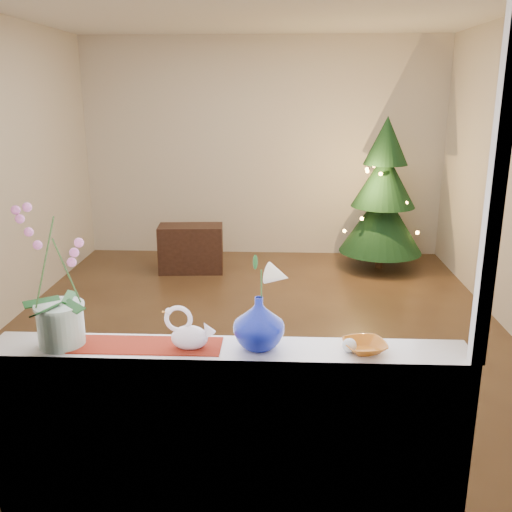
{
  "coord_description": "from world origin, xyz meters",
  "views": [
    {
      "loc": [
        0.23,
        -4.74,
        2.04
      ],
      "look_at": [
        0.09,
        -1.4,
        1.07
      ],
      "focal_mm": 40.0,
      "sensor_mm": 36.0,
      "label": 1
    }
  ],
  "objects": [
    {
      "name": "side_table",
      "position": [
        -0.81,
        1.64,
        0.28
      ],
      "size": [
        0.76,
        0.42,
        0.55
      ],
      "primitive_type": "cube",
      "rotation": [
        0.0,
        0.0,
        0.08
      ],
      "color": "black",
      "rests_on": "ground"
    },
    {
      "name": "paperweight",
      "position": [
        0.55,
        -2.39,
        0.95
      ],
      "size": [
        0.09,
        0.09,
        0.06
      ],
      "primitive_type": "sphere",
      "rotation": [
        0.0,
        0.0,
        -0.43
      ],
      "color": "silver",
      "rests_on": "windowsill"
    },
    {
      "name": "window_frame",
      "position": [
        0.0,
        -2.47,
        1.7
      ],
      "size": [
        2.22,
        0.06,
        1.6
      ],
      "primitive_type": null,
      "color": "white",
      "rests_on": "windowsill"
    },
    {
      "name": "swan",
      "position": [
        -0.17,
        -2.39,
        1.02
      ],
      "size": [
        0.24,
        0.13,
        0.19
      ],
      "primitive_type": null,
      "rotation": [
        0.0,
        0.0,
        -0.13
      ],
      "color": "white",
      "rests_on": "windowsill"
    },
    {
      "name": "amber_dish",
      "position": [
        0.62,
        -2.38,
        0.94
      ],
      "size": [
        0.2,
        0.2,
        0.04
      ],
      "primitive_type": "imported",
      "rotation": [
        0.0,
        0.0,
        0.24
      ],
      "color": "#AC5913",
      "rests_on": "windowsill"
    },
    {
      "name": "xmas_tree",
      "position": [
        1.42,
        1.87,
        0.89
      ],
      "size": [
        1.24,
        1.24,
        1.78
      ],
      "primitive_type": null,
      "rotation": [
        0.0,
        0.0,
        0.35
      ],
      "color": "black",
      "rests_on": "ground"
    },
    {
      "name": "blue_vase",
      "position": [
        0.14,
        -2.36,
        1.06
      ],
      "size": [
        0.3,
        0.3,
        0.28
      ],
      "primitive_type": "imported",
      "rotation": [
        0.0,
        0.0,
        0.12
      ],
      "color": "navy",
      "rests_on": "windowsill"
    },
    {
      "name": "lily",
      "position": [
        0.14,
        -2.36,
        1.3
      ],
      "size": [
        0.15,
        0.09,
        0.21
      ],
      "primitive_type": null,
      "color": "white",
      "rests_on": "blue_vase"
    },
    {
      "name": "window_apron",
      "position": [
        0.0,
        -2.46,
        0.44
      ],
      "size": [
        2.2,
        0.08,
        0.88
      ],
      "primitive_type": "cube",
      "color": "white",
      "rests_on": "ground"
    },
    {
      "name": "orchid_pot",
      "position": [
        -0.76,
        -2.38,
        1.25
      ],
      "size": [
        0.25,
        0.25,
        0.66
      ],
      "primitive_type": null,
      "rotation": [
        0.0,
        0.0,
        0.12
      ],
      "color": "white",
      "rests_on": "windowsill"
    },
    {
      "name": "ground",
      "position": [
        0.0,
        0.0,
        0.0
      ],
      "size": [
        5.0,
        5.0,
        0.0
      ],
      "primitive_type": "plane",
      "color": "#3B2718",
      "rests_on": "ground"
    },
    {
      "name": "runner",
      "position": [
        -0.38,
        -2.37,
        0.92
      ],
      "size": [
        0.7,
        0.2,
        0.01
      ],
      "primitive_type": "cube",
      "color": "maroon",
      "rests_on": "windowsill"
    },
    {
      "name": "ceiling",
      "position": [
        0.0,
        0.0,
        2.7
      ],
      "size": [
        5.0,
        5.0,
        0.0
      ],
      "primitive_type": "plane",
      "color": "white",
      "rests_on": "wall_back"
    },
    {
      "name": "wall_front",
      "position": [
        0.0,
        -2.5,
        1.35
      ],
      "size": [
        4.5,
        0.1,
        2.7
      ],
      "primitive_type": "cube",
      "color": "beige",
      "rests_on": "ground"
    },
    {
      "name": "windowsill",
      "position": [
        0.0,
        -2.37,
        0.9
      ],
      "size": [
        2.2,
        0.26,
        0.04
      ],
      "primitive_type": "cube",
      "color": "white",
      "rests_on": "window_apron"
    },
    {
      "name": "wall_back",
      "position": [
        0.0,
        2.5,
        1.35
      ],
      "size": [
        4.5,
        0.1,
        2.7
      ],
      "primitive_type": "cube",
      "color": "beige",
      "rests_on": "ground"
    }
  ]
}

